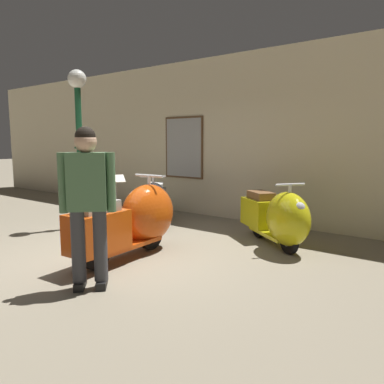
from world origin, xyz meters
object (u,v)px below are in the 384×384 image
object	(u,v)px
scooter_0	(154,203)
info_stanchion	(116,211)
scooter_1	(134,220)
scooter_2	(279,218)
visitor_0	(88,197)
lamppost	(79,133)

from	to	relation	value
scooter_0	info_stanchion	xyz separation A→B (m)	(-0.05, -0.90, -0.02)
scooter_0	info_stanchion	size ratio (longest dim) A/B	1.49
scooter_0	scooter_1	xyz separation A→B (m)	(1.00, -1.47, 0.06)
scooter_1	scooter_2	distance (m)	2.15
visitor_0	info_stanchion	distance (m)	2.40
scooter_1	lamppost	size ratio (longest dim) A/B	0.65
scooter_0	lamppost	distance (m)	1.87
visitor_0	lamppost	bearing A→B (deg)	10.14
visitor_0	info_stanchion	world-z (taller)	visitor_0
info_stanchion	visitor_0	bearing A→B (deg)	-48.04
scooter_2	lamppost	bearing A→B (deg)	-127.93
scooter_0	scooter_2	bearing A→B (deg)	52.70
lamppost	info_stanchion	world-z (taller)	lamppost
visitor_0	info_stanchion	bearing A→B (deg)	-3.06
scooter_0	scooter_2	distance (m)	2.45
scooter_0	lamppost	size ratio (longest dim) A/B	0.54
scooter_1	visitor_0	distance (m)	1.36
scooter_1	visitor_0	size ratio (longest dim) A/B	1.06
visitor_0	info_stanchion	xyz separation A→B (m)	(-1.55, 1.73, -0.59)
scooter_0	visitor_0	size ratio (longest dim) A/B	0.88
info_stanchion	scooter_0	bearing A→B (deg)	86.59
lamppost	visitor_0	size ratio (longest dim) A/B	1.63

